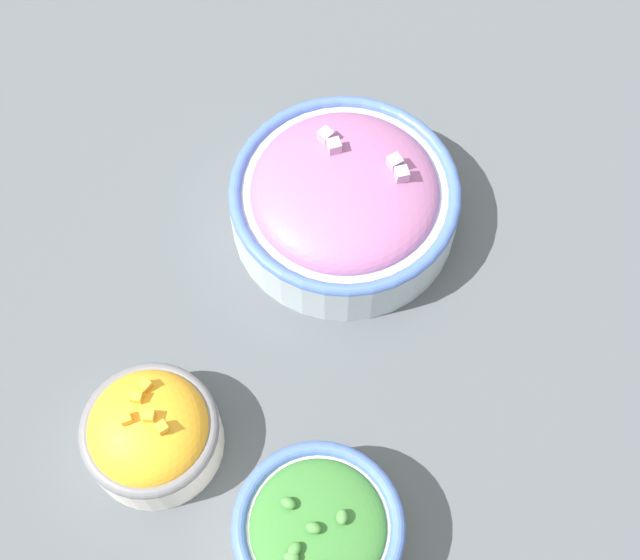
# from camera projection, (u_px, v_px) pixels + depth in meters

# --- Properties ---
(ground_plane) EXTENTS (3.00, 3.00, 0.00)m
(ground_plane) POSITION_uv_depth(u_px,v_px,m) (320.00, 294.00, 0.82)
(ground_plane) COLOR #4C5156
(bowl_red_onion) EXTENTS (0.21, 0.21, 0.09)m
(bowl_red_onion) POSITION_uv_depth(u_px,v_px,m) (344.00, 199.00, 0.82)
(bowl_red_onion) COLOR #B2C1CC
(bowl_red_onion) RESTS_ON ground_plane
(bowl_squash) EXTENTS (0.11, 0.11, 0.08)m
(bowl_squash) POSITION_uv_depth(u_px,v_px,m) (151.00, 432.00, 0.73)
(bowl_squash) COLOR silver
(bowl_squash) RESTS_ON ground_plane
(bowl_broccoli) EXTENTS (0.13, 0.13, 0.07)m
(bowl_broccoli) POSITION_uv_depth(u_px,v_px,m) (318.00, 531.00, 0.69)
(bowl_broccoli) COLOR silver
(bowl_broccoli) RESTS_ON ground_plane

